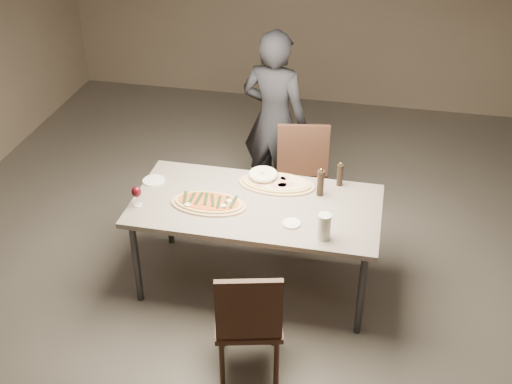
% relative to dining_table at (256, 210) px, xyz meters
% --- Properties ---
extents(room, '(7.00, 7.00, 7.00)m').
position_rel_dining_table_xyz_m(room, '(0.00, 0.00, 0.71)').
color(room, '#58534C').
rests_on(room, ground).
extents(dining_table, '(1.80, 0.90, 0.75)m').
position_rel_dining_table_xyz_m(dining_table, '(0.00, 0.00, 0.00)').
color(dining_table, gray).
rests_on(dining_table, ground).
extents(zucchini_pizza, '(0.56, 0.31, 0.05)m').
position_rel_dining_table_xyz_m(zucchini_pizza, '(-0.33, -0.09, 0.07)').
color(zucchini_pizza, tan).
rests_on(zucchini_pizza, dining_table).
extents(ham_pizza, '(0.58, 0.32, 0.04)m').
position_rel_dining_table_xyz_m(ham_pizza, '(0.10, 0.28, 0.07)').
color(ham_pizza, tan).
rests_on(ham_pizza, dining_table).
extents(bread_basket, '(0.22, 0.22, 0.08)m').
position_rel_dining_table_xyz_m(bread_basket, '(-0.01, 0.31, 0.10)').
color(bread_basket, beige).
rests_on(bread_basket, dining_table).
extents(oil_dish, '(0.13, 0.13, 0.01)m').
position_rel_dining_table_xyz_m(oil_dish, '(0.29, -0.20, 0.06)').
color(oil_dish, white).
rests_on(oil_dish, dining_table).
extents(pepper_mill_left, '(0.06, 0.06, 0.23)m').
position_rel_dining_table_xyz_m(pepper_mill_left, '(0.44, 0.21, 0.16)').
color(pepper_mill_left, black).
rests_on(pepper_mill_left, dining_table).
extents(pepper_mill_right, '(0.05, 0.05, 0.20)m').
position_rel_dining_table_xyz_m(pepper_mill_right, '(0.56, 0.38, 0.15)').
color(pepper_mill_right, black).
rests_on(pepper_mill_right, dining_table).
extents(carafe, '(0.09, 0.09, 0.19)m').
position_rel_dining_table_xyz_m(carafe, '(0.53, -0.31, 0.15)').
color(carafe, silver).
rests_on(carafe, dining_table).
extents(wine_glass, '(0.07, 0.07, 0.16)m').
position_rel_dining_table_xyz_m(wine_glass, '(-0.83, -0.20, 0.17)').
color(wine_glass, silver).
rests_on(wine_glass, dining_table).
extents(side_plate, '(0.17, 0.17, 0.01)m').
position_rel_dining_table_xyz_m(side_plate, '(-0.83, 0.14, 0.06)').
color(side_plate, white).
rests_on(side_plate, dining_table).
extents(chair_near, '(0.52, 0.52, 0.90)m').
position_rel_dining_table_xyz_m(chair_near, '(0.15, -0.91, -0.19)').
color(chair_near, '#41271B').
rests_on(chair_near, ground).
extents(chair_far, '(0.52, 0.52, 0.96)m').
position_rel_dining_table_xyz_m(chair_far, '(0.23, 0.79, -0.16)').
color(chair_far, '#41271B').
rests_on(chair_far, ground).
extents(diner, '(0.67, 0.51, 1.64)m').
position_rel_dining_table_xyz_m(diner, '(-0.09, 1.21, 0.13)').
color(diner, black).
rests_on(diner, ground).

